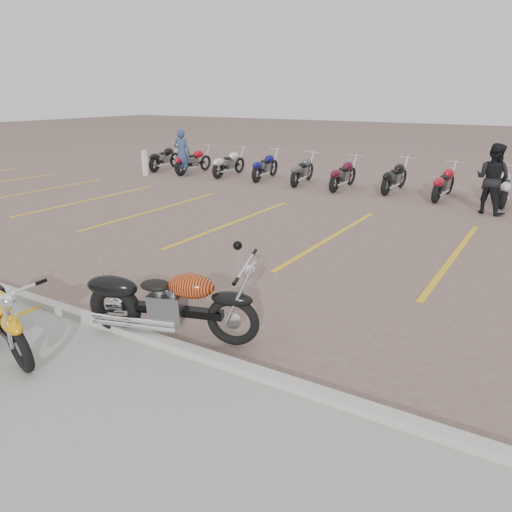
{
  "coord_description": "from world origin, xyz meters",
  "views": [
    {
      "loc": [
        4.31,
        -6.36,
        3.2
      ],
      "look_at": [
        0.42,
        -0.03,
        0.75
      ],
      "focal_mm": 35.0,
      "sensor_mm": 36.0,
      "label": 1
    }
  ],
  "objects_px": {
    "person_b": "(493,179)",
    "bollard": "(145,163)",
    "flame_cruiser": "(168,304)",
    "person_a": "(182,153)"
  },
  "relations": [
    {
      "from": "person_b",
      "to": "bollard",
      "type": "height_order",
      "value": "person_b"
    },
    {
      "from": "person_b",
      "to": "bollard",
      "type": "distance_m",
      "value": 12.74
    },
    {
      "from": "person_a",
      "to": "person_b",
      "type": "height_order",
      "value": "person_b"
    },
    {
      "from": "flame_cruiser",
      "to": "bollard",
      "type": "bearing_deg",
      "value": 117.67
    },
    {
      "from": "flame_cruiser",
      "to": "bollard",
      "type": "relative_size",
      "value": 2.36
    },
    {
      "from": "bollard",
      "to": "person_a",
      "type": "bearing_deg",
      "value": 24.7
    },
    {
      "from": "person_a",
      "to": "person_b",
      "type": "distance_m",
      "value": 11.34
    },
    {
      "from": "flame_cruiser",
      "to": "person_b",
      "type": "distance_m",
      "value": 10.58
    },
    {
      "from": "person_a",
      "to": "person_b",
      "type": "relative_size",
      "value": 0.95
    },
    {
      "from": "flame_cruiser",
      "to": "bollard",
      "type": "xyz_separation_m",
      "value": [
        -10.1,
        10.19,
        0.0
      ]
    }
  ]
}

